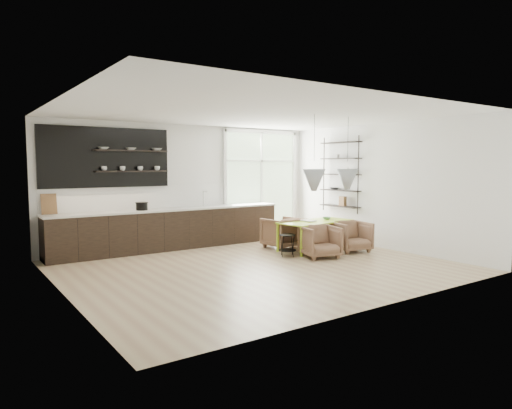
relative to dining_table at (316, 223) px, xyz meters
name	(u,v)px	position (x,y,z in m)	size (l,w,h in m)	color
room	(251,187)	(-1.52, 0.40, 0.85)	(7.02, 6.01, 2.91)	tan
kitchen_run	(167,223)	(-2.79, 1.99, -0.01)	(5.54, 0.69, 2.75)	black
right_shelving	(341,176)	(1.26, 0.47, 1.04)	(0.26, 1.22, 1.90)	black
dining_table	(316,223)	(0.00, 0.00, 0.00)	(1.88, 1.00, 0.66)	#B0D929
armchair_back_left	(282,233)	(-0.50, 0.60, -0.25)	(0.77, 0.79, 0.72)	brown
armchair_back_right	(306,232)	(0.32, 0.71, -0.31)	(0.64, 0.66, 0.60)	brown
armchair_front_left	(320,242)	(-0.54, -0.73, -0.28)	(0.71, 0.73, 0.67)	brown
armchair_front_right	(351,236)	(0.50, -0.63, -0.27)	(0.73, 0.75, 0.68)	brown
wire_stool	(287,242)	(-1.03, -0.25, -0.31)	(0.37, 0.37, 0.47)	black
table_book	(305,221)	(-0.30, 0.04, 0.06)	(0.24, 0.32, 0.03)	white
table_bowl	(327,218)	(0.42, 0.08, 0.07)	(0.19, 0.19, 0.06)	#53865D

